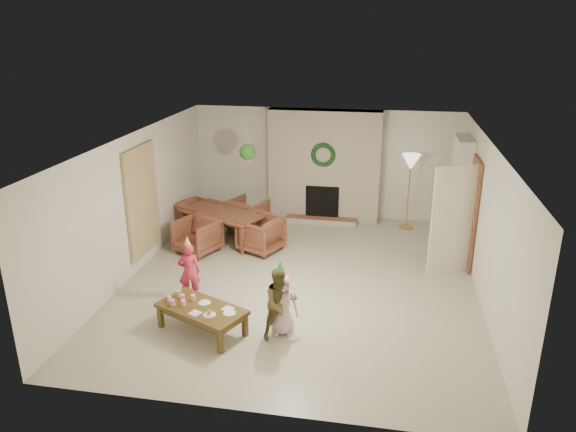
% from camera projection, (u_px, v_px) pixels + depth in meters
% --- Properties ---
extents(floor, '(7.00, 7.00, 0.00)m').
position_uv_depth(floor, '(301.00, 280.00, 9.62)').
color(floor, '#B7B29E').
rests_on(floor, ground).
extents(ceiling, '(7.00, 7.00, 0.00)m').
position_uv_depth(ceiling, '(302.00, 141.00, 8.77)').
color(ceiling, white).
rests_on(ceiling, wall_back).
extents(wall_back, '(7.00, 0.00, 7.00)m').
position_uv_depth(wall_back, '(325.00, 164.00, 12.44)').
color(wall_back, silver).
rests_on(wall_back, floor).
extents(wall_front, '(7.00, 0.00, 7.00)m').
position_uv_depth(wall_front, '(251.00, 319.00, 5.96)').
color(wall_front, silver).
rests_on(wall_front, floor).
extents(wall_left, '(0.00, 7.00, 7.00)m').
position_uv_depth(wall_left, '(135.00, 204.00, 9.70)').
color(wall_left, silver).
rests_on(wall_left, floor).
extents(wall_right, '(0.00, 7.00, 7.00)m').
position_uv_depth(wall_right, '(487.00, 225.00, 8.69)').
color(wall_right, silver).
rests_on(wall_right, floor).
extents(fireplace_mass, '(2.50, 0.40, 2.50)m').
position_uv_depth(fireplace_mass, '(324.00, 166.00, 12.25)').
color(fireplace_mass, '#5D1D18').
rests_on(fireplace_mass, floor).
extents(fireplace_hearth, '(1.60, 0.30, 0.12)m').
position_uv_depth(fireplace_hearth, '(321.00, 221.00, 12.33)').
color(fireplace_hearth, brown).
rests_on(fireplace_hearth, floor).
extents(fireplace_firebox, '(0.75, 0.12, 0.75)m').
position_uv_depth(fireplace_firebox, '(322.00, 202.00, 12.36)').
color(fireplace_firebox, black).
rests_on(fireplace_firebox, floor).
extents(fireplace_wreath, '(0.54, 0.10, 0.54)m').
position_uv_depth(fireplace_wreath, '(323.00, 155.00, 11.94)').
color(fireplace_wreath, '#15381A').
rests_on(fireplace_wreath, fireplace_mass).
extents(floor_lamp_base, '(0.31, 0.31, 0.03)m').
position_uv_depth(floor_lamp_base, '(406.00, 227.00, 12.07)').
color(floor_lamp_base, gold).
rests_on(floor_lamp_base, floor).
extents(floor_lamp_post, '(0.03, 0.03, 1.49)m').
position_uv_depth(floor_lamp_post, '(409.00, 194.00, 11.82)').
color(floor_lamp_post, gold).
rests_on(floor_lamp_post, floor).
extents(floor_lamp_shade, '(0.40, 0.40, 0.33)m').
position_uv_depth(floor_lamp_shade, '(411.00, 162.00, 11.58)').
color(floor_lamp_shade, beige).
rests_on(floor_lamp_shade, floor_lamp_post).
extents(bookshelf_carcass, '(0.30, 1.00, 2.20)m').
position_uv_depth(bookshelf_carcass, '(459.00, 192.00, 10.90)').
color(bookshelf_carcass, white).
rests_on(bookshelf_carcass, floor).
extents(bookshelf_shelf_a, '(0.30, 0.92, 0.03)m').
position_uv_depth(bookshelf_shelf_a, '(455.00, 222.00, 11.12)').
color(bookshelf_shelf_a, white).
rests_on(bookshelf_shelf_a, bookshelf_carcass).
extents(bookshelf_shelf_b, '(0.30, 0.92, 0.03)m').
position_uv_depth(bookshelf_shelf_b, '(457.00, 203.00, 10.99)').
color(bookshelf_shelf_b, white).
rests_on(bookshelf_shelf_b, bookshelf_carcass).
extents(bookshelf_shelf_c, '(0.30, 0.92, 0.03)m').
position_uv_depth(bookshelf_shelf_c, '(459.00, 184.00, 10.85)').
color(bookshelf_shelf_c, white).
rests_on(bookshelf_shelf_c, bookshelf_carcass).
extents(bookshelf_shelf_d, '(0.30, 0.92, 0.03)m').
position_uv_depth(bookshelf_shelf_d, '(461.00, 165.00, 10.72)').
color(bookshelf_shelf_d, white).
rests_on(bookshelf_shelf_d, bookshelf_carcass).
extents(books_row_lower, '(0.20, 0.40, 0.24)m').
position_uv_depth(books_row_lower, '(455.00, 218.00, 10.94)').
color(books_row_lower, '#B32133').
rests_on(books_row_lower, bookshelf_shelf_a).
extents(books_row_mid, '(0.20, 0.44, 0.24)m').
position_uv_depth(books_row_mid, '(456.00, 196.00, 10.99)').
color(books_row_mid, navy).
rests_on(books_row_mid, bookshelf_shelf_b).
extents(books_row_upper, '(0.20, 0.36, 0.22)m').
position_uv_depth(books_row_upper, '(459.00, 179.00, 10.72)').
color(books_row_upper, '#B66E27').
rests_on(books_row_upper, bookshelf_shelf_c).
extents(door_frame, '(0.05, 0.86, 2.04)m').
position_uv_depth(door_frame, '(472.00, 214.00, 9.89)').
color(door_frame, brown).
rests_on(door_frame, floor).
extents(door_leaf, '(0.77, 0.32, 2.00)m').
position_uv_depth(door_leaf, '(453.00, 221.00, 9.61)').
color(door_leaf, beige).
rests_on(door_leaf, floor).
extents(curtain_panel, '(0.06, 1.20, 2.00)m').
position_uv_depth(curtain_panel, '(142.00, 200.00, 9.88)').
color(curtain_panel, '#C1B789').
rests_on(curtain_panel, wall_left).
extents(dining_table, '(2.02, 1.64, 0.62)m').
position_uv_depth(dining_table, '(224.00, 226.00, 11.29)').
color(dining_table, brown).
rests_on(dining_table, floor).
extents(dining_chair_near, '(0.99, 1.00, 0.69)m').
position_uv_depth(dining_chair_near, '(197.00, 236.00, 10.68)').
color(dining_chair_near, brown).
rests_on(dining_chair_near, floor).
extents(dining_chair_far, '(0.99, 1.00, 0.69)m').
position_uv_depth(dining_chair_far, '(247.00, 214.00, 11.88)').
color(dining_chair_far, brown).
rests_on(dining_chair_far, floor).
extents(dining_chair_left, '(1.00, 0.99, 0.69)m').
position_uv_depth(dining_chair_left, '(196.00, 217.00, 11.70)').
color(dining_chair_left, brown).
rests_on(dining_chair_left, floor).
extents(dining_chair_right, '(1.00, 0.99, 0.69)m').
position_uv_depth(dining_chair_right, '(261.00, 235.00, 10.75)').
color(dining_chair_right, brown).
rests_on(dining_chair_right, floor).
extents(hanging_plant_cord, '(0.01, 0.01, 0.70)m').
position_uv_depth(hanging_plant_cord, '(247.00, 140.00, 10.50)').
color(hanging_plant_cord, tan).
rests_on(hanging_plant_cord, ceiling).
extents(hanging_plant_pot, '(0.16, 0.16, 0.12)m').
position_uv_depth(hanging_plant_pot, '(248.00, 158.00, 10.62)').
color(hanging_plant_pot, '#A76436').
rests_on(hanging_plant_pot, hanging_plant_cord).
extents(hanging_plant_foliage, '(0.32, 0.32, 0.32)m').
position_uv_depth(hanging_plant_foliage, '(248.00, 152.00, 10.58)').
color(hanging_plant_foliage, '#1E511B').
rests_on(hanging_plant_foliage, hanging_plant_pot).
extents(coffee_table_top, '(1.46, 1.14, 0.06)m').
position_uv_depth(coffee_table_top, '(201.00, 309.00, 7.92)').
color(coffee_table_top, brown).
rests_on(coffee_table_top, floor).
extents(coffee_table_apron, '(1.33, 1.00, 0.08)m').
position_uv_depth(coffee_table_apron, '(202.00, 313.00, 7.95)').
color(coffee_table_apron, brown).
rests_on(coffee_table_apron, floor).
extents(coffee_leg_fl, '(0.09, 0.09, 0.34)m').
position_uv_depth(coffee_leg_fl, '(161.00, 317.00, 8.10)').
color(coffee_leg_fl, brown).
rests_on(coffee_leg_fl, floor).
extents(coffee_leg_fr, '(0.09, 0.09, 0.34)m').
position_uv_depth(coffee_leg_fr, '(221.00, 342.00, 7.47)').
color(coffee_leg_fr, brown).
rests_on(coffee_leg_fr, floor).
extents(coffee_leg_bl, '(0.09, 0.09, 0.34)m').
position_uv_depth(coffee_leg_bl, '(186.00, 302.00, 8.51)').
color(coffee_leg_bl, brown).
rests_on(coffee_leg_bl, floor).
extents(coffee_leg_br, '(0.09, 0.09, 0.34)m').
position_uv_depth(coffee_leg_br, '(245.00, 325.00, 7.88)').
color(coffee_leg_br, brown).
rests_on(coffee_leg_br, floor).
extents(cup_a, '(0.09, 0.09, 0.09)m').
position_uv_depth(cup_a, '(169.00, 299.00, 8.05)').
color(cup_a, white).
rests_on(cup_a, coffee_table_top).
extents(cup_b, '(0.09, 0.09, 0.09)m').
position_uv_depth(cup_b, '(179.00, 294.00, 8.20)').
color(cup_b, white).
rests_on(cup_b, coffee_table_top).
extents(cup_c, '(0.09, 0.09, 0.09)m').
position_uv_depth(cup_c, '(172.00, 303.00, 7.95)').
color(cup_c, white).
rests_on(cup_c, coffee_table_top).
extents(cup_d, '(0.09, 0.09, 0.09)m').
position_uv_depth(cup_d, '(182.00, 297.00, 8.10)').
color(cup_d, white).
rests_on(cup_d, coffee_table_top).
extents(cup_e, '(0.09, 0.09, 0.09)m').
position_uv_depth(cup_e, '(183.00, 303.00, 7.93)').
color(cup_e, white).
rests_on(cup_e, coffee_table_top).
extents(cup_f, '(0.09, 0.09, 0.09)m').
position_uv_depth(cup_f, '(193.00, 298.00, 8.09)').
color(cup_f, white).
rests_on(cup_f, coffee_table_top).
extents(plate_a, '(0.24, 0.24, 0.01)m').
position_uv_depth(plate_a, '(205.00, 303.00, 8.03)').
color(plate_a, white).
rests_on(plate_a, coffee_table_top).
extents(plate_b, '(0.24, 0.24, 0.01)m').
position_uv_depth(plate_b, '(209.00, 315.00, 7.70)').
color(plate_b, white).
rests_on(plate_b, coffee_table_top).
extents(plate_c, '(0.24, 0.24, 0.01)m').
position_uv_depth(plate_c, '(230.00, 313.00, 7.74)').
color(plate_c, white).
rests_on(plate_c, coffee_table_top).
extents(food_scoop, '(0.09, 0.09, 0.07)m').
position_uv_depth(food_scoop, '(209.00, 312.00, 7.68)').
color(food_scoop, tan).
rests_on(food_scoop, plate_b).
extents(napkin_left, '(0.20, 0.20, 0.01)m').
position_uv_depth(napkin_left, '(195.00, 313.00, 7.74)').
color(napkin_left, '#E7AABD').
rests_on(napkin_left, coffee_table_top).
extents(napkin_right, '(0.20, 0.20, 0.01)m').
position_uv_depth(napkin_right, '(228.00, 309.00, 7.86)').
color(napkin_right, '#E7AABD').
rests_on(napkin_right, coffee_table_top).
extents(child_red, '(0.41, 0.33, 0.98)m').
position_uv_depth(child_red, '(189.00, 272.00, 8.82)').
color(child_red, '#C52A40').
rests_on(child_red, floor).
extents(party_hat_red, '(0.14, 0.14, 0.19)m').
position_uv_depth(party_hat_red, '(187.00, 241.00, 8.64)').
color(party_hat_red, '#EAED4F').
rests_on(party_hat_red, child_red).
extents(child_plaid, '(0.66, 0.64, 1.08)m').
position_uv_depth(child_plaid, '(280.00, 303.00, 7.74)').
color(child_plaid, brown).
rests_on(child_plaid, floor).
extents(party_hat_plaid, '(0.16, 0.16, 0.18)m').
position_uv_depth(party_hat_plaid, '(280.00, 266.00, 7.54)').
color(party_hat_plaid, '#49AA4F').
rests_on(party_hat_plaid, child_plaid).
extents(child_pink, '(0.50, 0.38, 0.92)m').
position_uv_depth(child_pink, '(283.00, 305.00, 7.86)').
color(child_pink, beige).
rests_on(child_pink, floor).
extents(party_hat_pink, '(0.12, 0.12, 0.17)m').
position_uv_depth(party_hat_pink, '(282.00, 274.00, 7.69)').
color(party_hat_pink, silver).
rests_on(party_hat_pink, child_pink).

